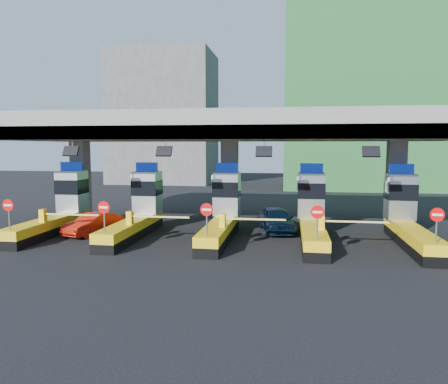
# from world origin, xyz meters

# --- Properties ---
(ground) EXTENTS (120.00, 120.00, 0.00)m
(ground) POSITION_xyz_m (0.00, 0.00, 0.00)
(ground) COLOR black
(ground) RESTS_ON ground
(toll_canopy) EXTENTS (28.00, 12.09, 7.00)m
(toll_canopy) POSITION_xyz_m (0.00, 2.87, 6.13)
(toll_canopy) COLOR slate
(toll_canopy) RESTS_ON ground
(toll_lane_far_left) EXTENTS (4.43, 8.00, 4.16)m
(toll_lane_far_left) POSITION_xyz_m (-10.00, 0.28, 1.40)
(toll_lane_far_left) COLOR black
(toll_lane_far_left) RESTS_ON ground
(toll_lane_left) EXTENTS (4.43, 8.00, 4.16)m
(toll_lane_left) POSITION_xyz_m (-5.00, 0.28, 1.40)
(toll_lane_left) COLOR black
(toll_lane_left) RESTS_ON ground
(toll_lane_center) EXTENTS (4.43, 8.00, 4.16)m
(toll_lane_center) POSITION_xyz_m (0.00, 0.28, 1.40)
(toll_lane_center) COLOR black
(toll_lane_center) RESTS_ON ground
(toll_lane_right) EXTENTS (4.43, 8.00, 4.16)m
(toll_lane_right) POSITION_xyz_m (5.00, 0.28, 1.40)
(toll_lane_right) COLOR black
(toll_lane_right) RESTS_ON ground
(toll_lane_far_right) EXTENTS (4.43, 8.00, 4.16)m
(toll_lane_far_right) POSITION_xyz_m (10.00, 0.28, 1.40)
(toll_lane_far_right) COLOR black
(toll_lane_far_right) RESTS_ON ground
(bg_building_scaffold) EXTENTS (18.00, 12.00, 28.00)m
(bg_building_scaffold) POSITION_xyz_m (12.00, 32.00, 14.00)
(bg_building_scaffold) COLOR #1E5926
(bg_building_scaffold) RESTS_ON ground
(bg_building_concrete) EXTENTS (14.00, 10.00, 18.00)m
(bg_building_concrete) POSITION_xyz_m (-14.00, 36.00, 9.00)
(bg_building_concrete) COLOR #4C4C49
(bg_building_concrete) RESTS_ON ground
(van) EXTENTS (2.64, 4.65, 1.49)m
(van) POSITION_xyz_m (3.01, 2.03, 0.74)
(van) COLOR black
(van) RESTS_ON ground
(red_car) EXTENTS (2.62, 4.01, 1.25)m
(red_car) POSITION_xyz_m (-7.57, -0.42, 0.62)
(red_car) COLOR red
(red_car) RESTS_ON ground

